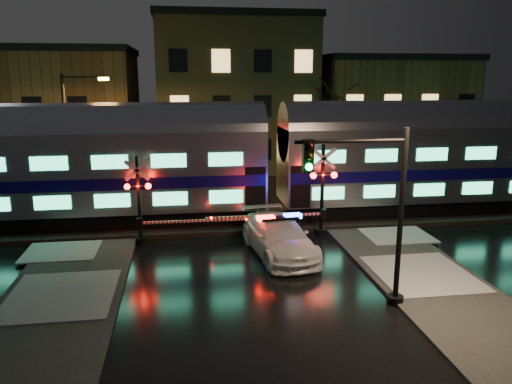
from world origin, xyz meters
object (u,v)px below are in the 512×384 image
Objects in this scene: crossing_signal_right at (315,199)px; crossing_signal_left at (147,209)px; traffic_light at (374,215)px; streetlight at (71,133)px; police_car at (279,237)px.

crossing_signal_right is 7.63m from crossing_signal_left.
crossing_signal_left is at bearing -179.94° from crossing_signal_right.
streetlight reaches higher than traffic_light.
streetlight is at bearing 123.15° from crossing_signal_left.
crossing_signal_left is 0.75× the size of streetlight.
police_car is 5.99m from crossing_signal_left.
crossing_signal_left reaches higher than police_car.
crossing_signal_left is at bearing 133.00° from traffic_light.
streetlight is (-12.01, 6.69, 2.51)m from crossing_signal_right.
streetlight is (-11.91, 14.06, 1.21)m from traffic_light.
police_car is 3.17m from crossing_signal_right.
crossing_signal_right is (2.10, 2.15, 1.02)m from police_car.
crossing_signal_left is (-5.53, 2.14, 0.86)m from police_car.
streetlight is (-9.90, 8.83, 3.53)m from police_car.
crossing_signal_right is at bearing 38.09° from police_car.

